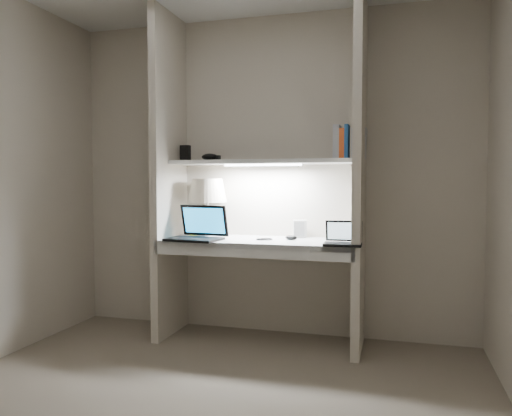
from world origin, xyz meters
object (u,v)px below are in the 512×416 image
(speaker, at_px, (300,229))
(book_row, at_px, (350,143))
(table_lamp, at_px, (207,197))
(laptop_netbook, at_px, (343,239))
(laptop_main, at_px, (198,232))

(speaker, distance_m, book_row, 0.75)
(table_lamp, xyz_separation_m, book_row, (1.11, 0.03, 0.41))
(speaker, height_order, book_row, book_row)
(laptop_netbook, bearing_deg, laptop_main, 176.83)
(laptop_netbook, height_order, speaker, laptop_netbook)
(table_lamp, bearing_deg, speaker, 5.65)
(laptop_netbook, distance_m, speaker, 0.52)
(table_lamp, xyz_separation_m, speaker, (0.73, 0.07, -0.24))
(book_row, bearing_deg, speaker, 173.75)
(book_row, bearing_deg, table_lamp, -178.40)
(table_lamp, distance_m, laptop_netbook, 1.17)
(speaker, bearing_deg, laptop_netbook, -63.25)
(book_row, bearing_deg, laptop_main, -164.92)
(laptop_netbook, bearing_deg, table_lamp, 163.61)
(table_lamp, height_order, laptop_netbook, table_lamp)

